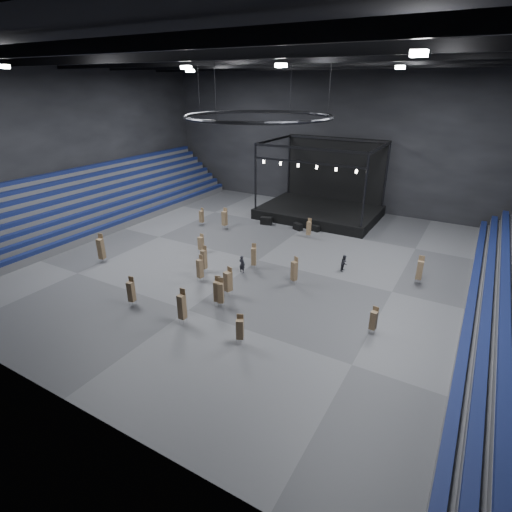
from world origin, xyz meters
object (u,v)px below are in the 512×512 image
Objects in this scene: chair_stack_7 at (309,228)px; chair_stack_9 at (131,291)px; stage at (322,204)px; man_center at (242,264)px; flight_case_mid at (298,227)px; chair_stack_12 at (254,256)px; chair_stack_16 at (228,281)px; chair_stack_6 at (420,269)px; chair_stack_1 at (200,268)px; chair_stack_4 at (221,292)px; crew_member at (344,263)px; chair_stack_14 at (240,328)px; chair_stack_11 at (182,306)px; flight_case_right at (315,228)px; chair_stack_13 at (294,270)px; chair_stack_3 at (101,248)px; chair_stack_8 at (225,218)px; chair_stack_10 at (202,216)px; chair_stack_5 at (374,320)px; flight_case_left at (266,221)px; chair_stack_0 at (217,291)px; chair_stack_15 at (204,259)px.

chair_stack_9 is at bearing -108.77° from chair_stack_7.
stage is 8.66× the size of man_center.
flight_case_mid is 11.50m from chair_stack_12.
chair_stack_6 is at bearing 53.14° from chair_stack_16.
chair_stack_1 is 4.66m from chair_stack_4.
crew_member is (7.74, 4.87, -0.05)m from man_center.
chair_stack_1 is at bearing 118.56° from chair_stack_14.
chair_stack_11 reaches higher than chair_stack_14.
chair_stack_11 is 1.12× the size of chair_stack_12.
flight_case_right is 0.42× the size of chair_stack_13.
chair_stack_3 is 1.16× the size of chair_stack_8.
chair_stack_9 is (-2.04, -5.77, -0.01)m from chair_stack_1.
chair_stack_12 is (4.65, 10.27, -0.00)m from chair_stack_9.
chair_stack_10 is (-24.85, 2.88, -0.18)m from chair_stack_6.
flight_case_mid is at bearing -92.63° from stage.
flight_case_mid is at bearing 135.89° from chair_stack_5.
chair_stack_8 is 1.04× the size of chair_stack_9.
chair_stack_7 is 15.11m from chair_stack_16.
chair_stack_7 is at bearing 103.91° from chair_stack_16.
chair_stack_10 is at bearing 167.63° from chair_stack_6.
chair_stack_6 and chair_stack_8 have the same top height.
chair_stack_6 is (14.00, -13.57, -0.18)m from stage.
chair_stack_4 is 0.96× the size of chair_stack_8.
chair_stack_1 reaches higher than flight_case_right.
chair_stack_0 is at bearing -72.32° from flight_case_left.
chair_stack_14 is at bearing -125.87° from chair_stack_6.
chair_stack_8 is (-20.43, 12.48, 0.24)m from chair_stack_5.
flight_case_left is 4.07m from flight_case_mid.
man_center is at bearing -89.78° from stage.
chair_stack_11 is at bearing -131.73° from chair_stack_4.
chair_stack_4 is at bearing -41.30° from chair_stack_15.
stage reaches higher than chair_stack_13.
chair_stack_7 is 11.14m from man_center.
chair_stack_1 is 1.15× the size of chair_stack_14.
chair_stack_3 is 1.20× the size of chair_stack_4.
chair_stack_11 is at bearing -81.11° from chair_stack_16.
chair_stack_9 is 0.99× the size of chair_stack_12.
chair_stack_16 is at bearing -84.46° from flight_case_mid.
chair_stack_0 is 0.98× the size of chair_stack_6.
man_center is (-4.92, -0.32, -0.43)m from chair_stack_13.
chair_stack_11 is 1.06× the size of chair_stack_15.
chair_stack_0 is 1.58× the size of crew_member.
stage is 6.72× the size of chair_stack_10.
chair_stack_15 reaches higher than chair_stack_0.
flight_case_left is 0.89× the size of crew_member.
chair_stack_3 reaches higher than chair_stack_7.
chair_stack_9 is at bearing -98.26° from chair_stack_1.
stage is 5.88× the size of chair_stack_1.
chair_stack_5 is 13.06m from chair_stack_12.
chair_stack_9 is (-16.76, -5.40, 0.17)m from chair_stack_5.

